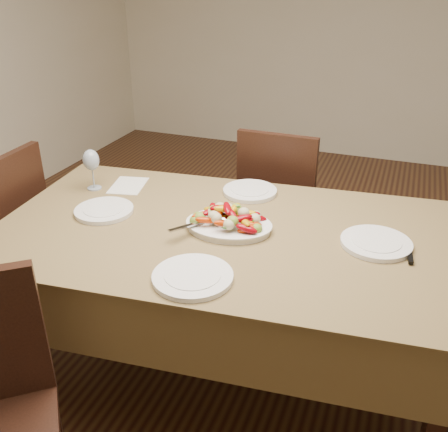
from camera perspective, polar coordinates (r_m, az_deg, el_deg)
floor at (r=2.57m, az=5.94°, el=-15.02°), size 6.00×6.00×0.00m
wall_back at (r=4.90m, az=16.84°, el=22.20°), size 5.00×0.02×2.80m
dining_table at (r=2.20m, az=0.00°, el=-10.30°), size 1.94×1.22×0.76m
chair_far at (r=2.88m, az=6.77°, el=1.32°), size 0.43×0.43×0.95m
serving_platter at (r=1.99m, az=0.55°, el=-1.24°), size 0.36×0.28×0.02m
roasted_vegetables at (r=1.97m, az=0.55°, el=0.23°), size 0.29×0.21×0.09m
serving_spoon at (r=1.96m, az=-1.56°, el=-0.55°), size 0.28×0.18×0.03m
plate_left at (r=2.19m, az=-13.54°, el=0.60°), size 0.25×0.25×0.02m
plate_right at (r=1.97m, az=16.98°, el=-2.98°), size 0.27×0.27×0.02m
plate_far at (r=2.32m, az=2.98°, el=2.84°), size 0.25×0.25×0.02m
plate_near at (r=1.69m, az=-3.60°, el=-6.97°), size 0.28×0.28×0.02m
wine_glass at (r=2.40m, az=-14.85°, el=5.28°), size 0.08×0.08×0.20m
menu_card at (r=2.44m, az=-10.89°, el=3.44°), size 0.19×0.24×0.00m
table_knife at (r=1.96m, az=20.39°, el=-3.85°), size 0.04×0.20×0.01m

